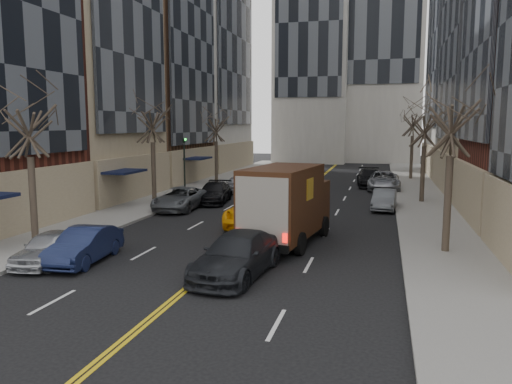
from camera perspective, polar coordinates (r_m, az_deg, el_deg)
ground at (r=13.45m, az=-14.94°, el=-16.18°), size 160.00×160.00×0.00m
sidewalk_left at (r=40.95m, az=-7.51°, el=0.21°), size 4.00×66.00×0.15m
sidewalk_right at (r=38.14m, az=18.47°, el=-0.68°), size 4.00×66.00×0.15m
streetwall_left at (r=48.33m, az=-14.58°, el=19.64°), size 14.00×49.50×36.00m
tree_lf_near at (r=23.94m, az=-24.68°, el=9.07°), size 3.20×3.20×8.41m
tree_lf_mid at (r=34.15m, az=-11.82°, el=9.60°), size 3.20×3.20×8.91m
tree_lf_far at (r=46.16m, az=-4.61°, el=8.50°), size 3.20×3.20×8.12m
tree_rt_near at (r=21.85m, az=21.60°, el=9.99°), size 3.20×3.20×8.71m
tree_rt_mid at (r=35.77m, az=18.79°, el=8.57°), size 3.20×3.20×8.32m
tree_rt_far at (r=50.75m, az=17.55°, el=8.91°), size 3.20×3.20×9.11m
traffic_signal at (r=35.46m, az=-8.18°, el=3.50°), size 0.29×0.26×4.70m
ups_truck at (r=22.54m, az=3.51°, el=-1.48°), size 3.32×6.75×3.55m
observer_sedan at (r=18.00m, az=-2.18°, el=-7.21°), size 2.64×5.38×1.50m
taxi at (r=26.69m, az=0.12°, el=-2.14°), size 2.93×5.97×1.63m
pedestrian at (r=25.76m, az=-1.05°, el=-2.46°), size 0.49×0.66×1.67m
parked_lf_a at (r=21.06m, az=-22.56°, el=-5.90°), size 1.91×3.93×1.29m
parked_lf_b at (r=20.79m, az=-19.02°, el=-5.78°), size 1.79×4.26×1.37m
parked_lf_c at (r=32.04m, az=-8.71°, el=-0.76°), size 2.53×5.18×1.42m
parked_lf_d at (r=34.56m, az=-4.81°, el=-0.09°), size 2.59×5.05×1.40m
parked_lf_e at (r=39.82m, az=-2.18°, el=0.92°), size 1.86×4.01×1.33m
parked_rt_a at (r=32.71m, az=14.44°, el=-0.85°), size 1.61×4.00×1.29m
parked_rt_b at (r=42.46m, az=14.38°, el=1.26°), size 2.68×5.63×1.55m
parked_rt_c at (r=44.53m, az=12.91°, el=1.58°), size 2.60×5.47×1.54m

